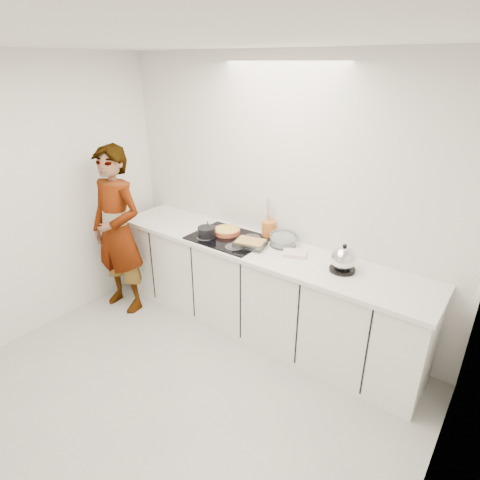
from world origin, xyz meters
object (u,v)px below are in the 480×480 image
Objects in this scene: hob at (228,238)px; kettle at (343,260)px; mixing_bowl at (283,240)px; baking_dish at (250,243)px; saucepan at (207,232)px; utensil_crock at (268,229)px; cook at (117,231)px; tart_dish at (227,231)px.

kettle is (1.16, 0.05, 0.10)m from hob.
kettle is (0.65, -0.14, 0.05)m from mixing_bowl.
mixing_bowl is at bearing 20.05° from hob.
kettle is at bearing 5.21° from baking_dish.
saucepan is at bearing -173.32° from kettle.
kettle is (1.34, 0.16, 0.04)m from saucepan.
mixing_bowl is (0.22, 0.22, 0.01)m from baking_dish.
utensil_crock is at bearing 43.75° from hob.
mixing_bowl is 0.24m from utensil_crock.
saucepan is at bearing -170.61° from baking_dish.
hob is 0.40m from utensil_crock.
cook is at bearing -160.92° from baking_dish.
cook is at bearing -156.36° from mixing_bowl.
kettle is 0.91m from utensil_crock.
hob is at bearing 173.21° from baking_dish.
kettle is 0.16× the size of cook.
kettle reaches higher than tart_dish.
saucepan reaches higher than baking_dish.
kettle reaches higher than utensil_crock.
tart_dish is at bearing -151.03° from utensil_crock.
baking_dish is 0.31m from mixing_bowl.
baking_dish is at bearing -89.53° from utensil_crock.
tart_dish is 0.98× the size of kettle.
kettle is at bearing -1.29° from tart_dish.
baking_dish is 1.43m from cook.
mixing_bowl is 0.15× the size of cook.
kettle is 1.71× the size of utensil_crock.
tart_dish is (-0.08, 0.07, 0.03)m from hob.
hob is 2.71× the size of mixing_bowl.
utensil_crock is at bearing 158.06° from mixing_bowl.
kettle is (1.24, -0.03, 0.06)m from tart_dish.
utensil_crock is (0.36, 0.20, 0.04)m from tart_dish.
baking_dish is 0.88m from kettle.
cook is at bearing -154.70° from hob.
saucepan is 0.97m from cook.
kettle is at bearing -12.10° from mixing_bowl.
utensil_crock reaches higher than mixing_bowl.
cook is (-1.35, -0.78, -0.10)m from utensil_crock.
utensil_crock is 0.09× the size of cook.
mixing_bowl reaches higher than tart_dish.
mixing_bowl is at bearing 10.86° from tart_dish.
baking_dish is at bearing -134.86° from mixing_bowl.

